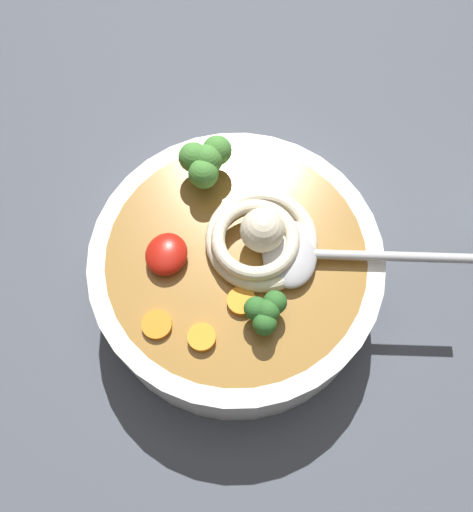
# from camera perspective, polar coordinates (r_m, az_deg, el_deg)

# --- Properties ---
(table_slab) EXTENTS (1.21, 1.21, 0.03)m
(table_slab) POSITION_cam_1_polar(r_m,az_deg,el_deg) (0.52, -0.90, -6.65)
(table_slab) COLOR #474C56
(table_slab) RESTS_ON ground
(soup_bowl) EXTENTS (0.24, 0.24, 0.07)m
(soup_bowl) POSITION_cam_1_polar(r_m,az_deg,el_deg) (0.48, -0.00, -1.61)
(soup_bowl) COLOR white
(soup_bowl) RESTS_ON table_slab
(noodle_pile) EXTENTS (0.10, 0.10, 0.04)m
(noodle_pile) POSITION_cam_1_polar(r_m,az_deg,el_deg) (0.44, 2.47, 1.97)
(noodle_pile) COLOR beige
(noodle_pile) RESTS_ON soup_bowl
(soup_spoon) EXTENTS (0.07, 0.18, 0.02)m
(soup_spoon) POSITION_cam_1_polar(r_m,az_deg,el_deg) (0.44, 7.36, 0.21)
(soup_spoon) COLOR #B7B7BC
(soup_spoon) RESTS_ON soup_bowl
(chili_sauce_dollop) EXTENTS (0.04, 0.03, 0.02)m
(chili_sauce_dollop) POSITION_cam_1_polar(r_m,az_deg,el_deg) (0.44, -7.33, 0.20)
(chili_sauce_dollop) COLOR #B2190F
(chili_sauce_dollop) RESTS_ON soup_bowl
(broccoli_floret_near_spoon) EXTENTS (0.04, 0.03, 0.03)m
(broccoli_floret_near_spoon) POSITION_cam_1_polar(r_m,az_deg,el_deg) (0.41, 3.08, -5.81)
(broccoli_floret_near_spoon) COLOR #7A9E60
(broccoli_floret_near_spoon) RESTS_ON soup_bowl
(broccoli_floret_left) EXTENTS (0.05, 0.04, 0.04)m
(broccoli_floret_left) POSITION_cam_1_polar(r_m,az_deg,el_deg) (0.46, -3.25, 9.91)
(broccoli_floret_left) COLOR #7A9E60
(broccoli_floret_left) RESTS_ON soup_bowl
(carrot_slice_beside_noodles) EXTENTS (0.02, 0.02, 0.01)m
(carrot_slice_beside_noodles) POSITION_cam_1_polar(r_m,az_deg,el_deg) (0.43, 0.52, -4.72)
(carrot_slice_beside_noodles) COLOR orange
(carrot_slice_beside_noodles) RESTS_ON soup_bowl
(carrot_slice_extra_a) EXTENTS (0.02, 0.02, 0.01)m
(carrot_slice_extra_a) POSITION_cam_1_polar(r_m,az_deg,el_deg) (0.43, -8.31, -7.12)
(carrot_slice_extra_a) COLOR orange
(carrot_slice_extra_a) RESTS_ON soup_bowl
(carrot_slice_right) EXTENTS (0.02, 0.02, 0.01)m
(carrot_slice_right) POSITION_cam_1_polar(r_m,az_deg,el_deg) (0.42, -3.65, -8.49)
(carrot_slice_right) COLOR orange
(carrot_slice_right) RESTS_ON soup_bowl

